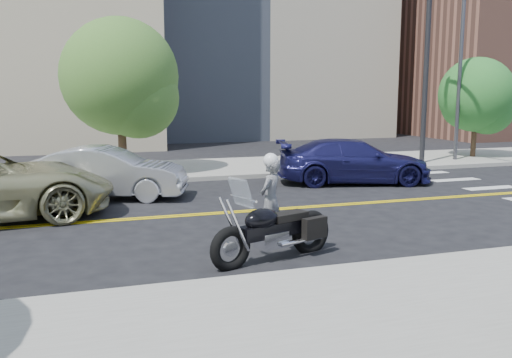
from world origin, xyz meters
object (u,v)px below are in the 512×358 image
object	(u,v)px
motorcycle	(274,217)
parked_car_silver	(106,173)
motorcyclist	(271,197)
parked_car_blue	(354,161)

from	to	relation	value
motorcycle	parked_car_silver	bearing A→B (deg)	91.98
motorcyclist	parked_car_blue	xyz separation A→B (m)	(4.93, 5.79, -0.15)
motorcyclist	parked_car_blue	world-z (taller)	motorcyclist
motorcyclist	parked_car_blue	distance (m)	7.61
motorcyclist	motorcycle	size ratio (longest dim) A/B	0.70
motorcyclist	parked_car_silver	size ratio (longest dim) A/B	0.40
motorcycle	parked_car_silver	distance (m)	7.27
parked_car_silver	motorcycle	bearing A→B (deg)	-141.83
parked_car_silver	parked_car_blue	xyz separation A→B (m)	(7.88, 0.25, -0.00)
motorcyclist	motorcycle	world-z (taller)	motorcyclist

